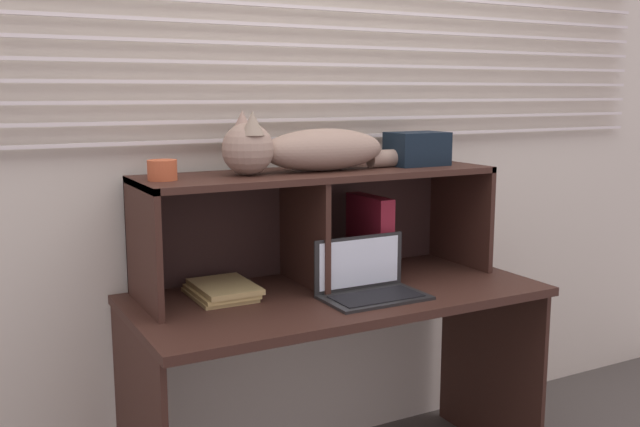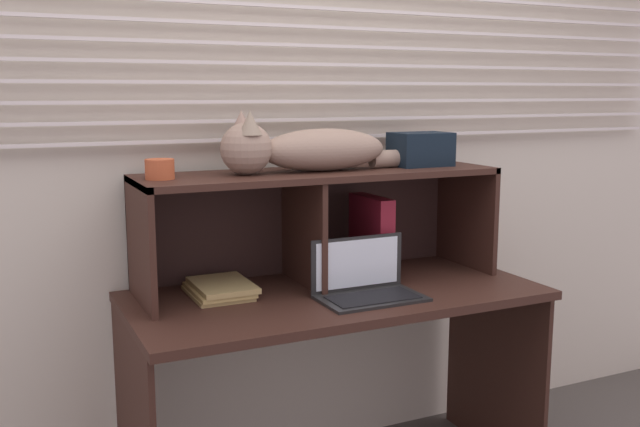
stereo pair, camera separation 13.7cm
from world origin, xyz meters
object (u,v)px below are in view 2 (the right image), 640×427
object	(u,v)px
binder_upright	(371,237)
book_stack	(220,289)
laptop	(366,285)
small_basket	(160,169)
cat	(305,149)
storage_box	(421,149)

from	to	relation	value
binder_upright	book_stack	bearing A→B (deg)	-179.65
laptop	binder_upright	size ratio (longest dim) A/B	1.15
laptop	book_stack	world-z (taller)	laptop
laptop	small_basket	size ratio (longest dim) A/B	3.74
cat	binder_upright	distance (m)	0.42
binder_upright	small_basket	xyz separation A→B (m)	(-0.76, 0.00, 0.28)
binder_upright	storage_box	distance (m)	0.37
small_basket	laptop	bearing A→B (deg)	-20.41
cat	book_stack	xyz separation A→B (m)	(-0.31, -0.00, -0.46)
cat	book_stack	world-z (taller)	cat
binder_upright	small_basket	world-z (taller)	small_basket
cat	laptop	xyz separation A→B (m)	(0.12, -0.23, -0.44)
laptop	small_basket	bearing A→B (deg)	159.59
cat	binder_upright	world-z (taller)	cat
book_stack	storage_box	world-z (taller)	storage_box
cat	storage_box	xyz separation A→B (m)	(0.47, 0.00, -0.02)
binder_upright	small_basket	distance (m)	0.81
laptop	book_stack	xyz separation A→B (m)	(-0.43, 0.23, -0.02)
cat	book_stack	bearing A→B (deg)	-179.36
small_basket	binder_upright	bearing A→B (deg)	0.00
binder_upright	laptop	bearing A→B (deg)	-122.27
book_stack	small_basket	xyz separation A→B (m)	(-0.19, 0.00, 0.41)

